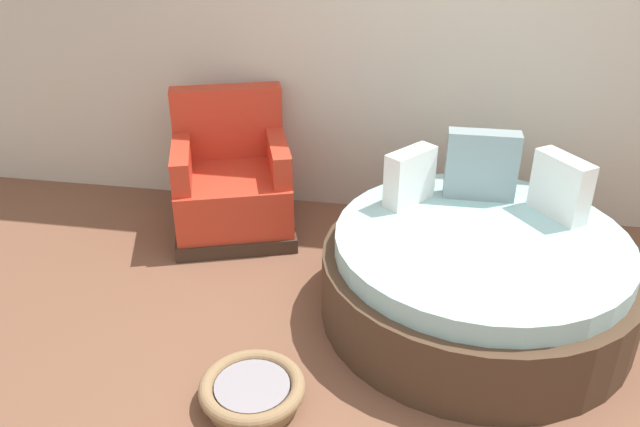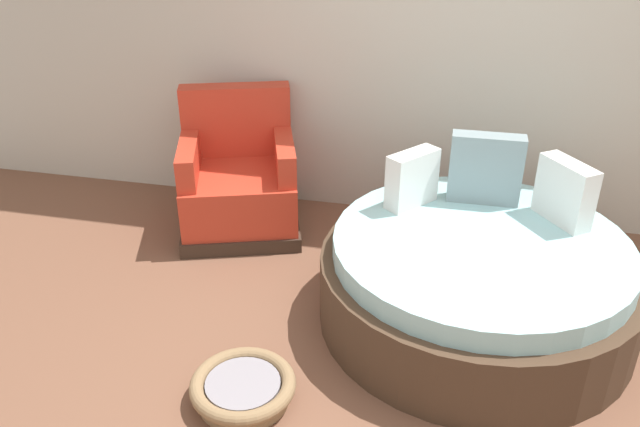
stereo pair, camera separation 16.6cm
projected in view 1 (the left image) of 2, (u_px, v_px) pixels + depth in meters
name	position (u px, v px, depth m)	size (l,w,h in m)	color
ground_plane	(434.00, 408.00, 3.09)	(8.00, 8.00, 0.02)	brown
back_wall	(458.00, 2.00, 4.16)	(8.00, 0.12, 3.00)	beige
round_daybed	(477.00, 273.00, 3.61)	(1.73, 1.73, 0.93)	#473323
red_armchair	(232.00, 184.00, 4.48)	(1.01, 1.01, 0.94)	#38281E
pet_basket	(252.00, 391.00, 3.08)	(0.51, 0.51, 0.13)	#8E704C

